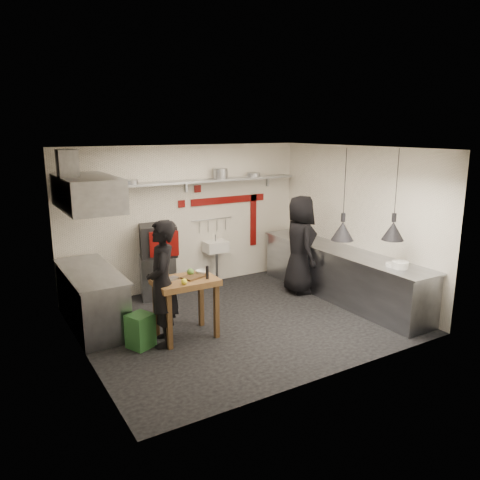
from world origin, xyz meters
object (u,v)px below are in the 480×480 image
prep_table (186,308)px  chef_right (300,245)px  combi_oven (158,240)px  chef_left (162,284)px  green_bin (140,331)px  oven_stand (158,276)px

prep_table → chef_right: size_ratio=0.49×
combi_oven → chef_left: bearing=-95.0°
green_bin → chef_right: size_ratio=0.27×
prep_table → combi_oven: bearing=81.5°
green_bin → chef_left: size_ratio=0.27×
chef_left → prep_table: bearing=119.6°
green_bin → chef_left: chef_left is taller
prep_table → chef_right: bearing=16.2°
prep_table → chef_right: chef_right is taller
oven_stand → prep_table: 1.89m
chef_left → chef_right: bearing=127.6°
green_bin → chef_left: (0.34, -0.06, 0.68)m
oven_stand → combi_oven: bearing=47.5°
oven_stand → prep_table: (-0.28, -1.87, 0.06)m
prep_table → chef_left: (-0.38, -0.04, 0.47)m
oven_stand → chef_left: bearing=-94.2°
combi_oven → green_bin: 2.30m
oven_stand → chef_right: 2.76m
chef_left → combi_oven: bearing=-176.3°
chef_left → green_bin: bearing=-77.2°
prep_table → chef_right: (2.73, 0.74, 0.48)m
combi_oven → chef_left: (-0.70, -1.93, -0.16)m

